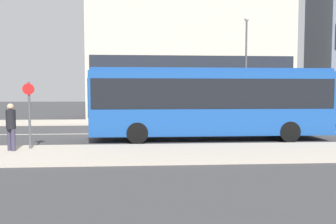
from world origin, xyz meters
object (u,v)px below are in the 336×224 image
Objects in this scene: parked_car_0 at (328,116)px; city_bus at (210,99)px; bus_stop_sign at (29,110)px; pedestrian_near_stop at (11,124)px; street_lamp at (246,59)px.

city_bus is at bearing -147.39° from parked_car_0.
bus_stop_sign is (-7.56, -2.82, -0.32)m from city_bus.
parked_car_0 is 19.78m from pedestrian_near_stop.
parked_car_0 is at bearing 56.47° from pedestrian_near_stop.
bus_stop_sign is at bearing -159.34° from city_bus.
city_bus is 4.40× the size of bus_stop_sign.
street_lamp reaches higher than pedestrian_near_stop.
street_lamp is at bearing 163.06° from parked_car_0.
bus_stop_sign is at bearing -152.49° from parked_car_0.
street_lamp is (-5.29, 1.61, 4.02)m from parked_car_0.
street_lamp is (12.18, 10.88, 3.56)m from pedestrian_near_stop.
parked_car_0 is (9.39, 6.01, -1.28)m from city_bus.
street_lamp reaches higher than parked_car_0.
city_bus reaches higher than bus_stop_sign.
pedestrian_near_stop is 0.23× the size of street_lamp.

